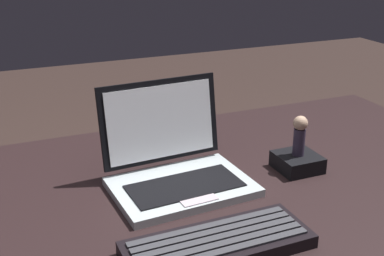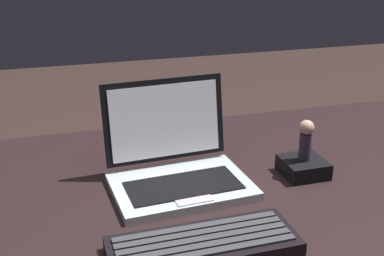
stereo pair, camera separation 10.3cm
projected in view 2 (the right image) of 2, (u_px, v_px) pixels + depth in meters
desk at (166, 218)px, 1.11m from camera, size 1.65×0.78×0.70m
laptop_front at (176, 166)px, 1.09m from camera, size 0.30×0.25×0.21m
external_keyboard at (204, 245)px, 0.86m from camera, size 0.33×0.13×0.03m
figurine_stand at (303, 167)px, 1.14m from camera, size 0.10×0.10×0.04m
figurine at (306, 138)px, 1.11m from camera, size 0.03×0.03×0.10m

